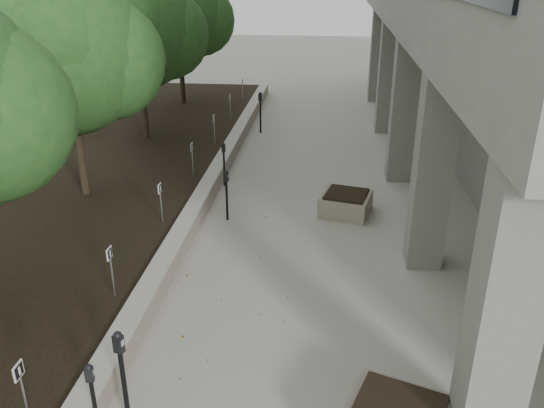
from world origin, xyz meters
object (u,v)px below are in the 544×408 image
at_px(crabapple_tree_5, 179,36).
at_px(parking_meter_2, 123,379).
at_px(planter_back, 346,203).
at_px(parking_meter_1, 94,403).
at_px(crabapple_tree_4, 139,55).
at_px(parking_meter_3, 227,196).
at_px(parking_meter_4, 224,165).
at_px(parking_meter_5, 260,113).
at_px(crabapple_tree_3, 71,87).

relative_size(crabapple_tree_5, parking_meter_2, 3.58).
distance_m(crabapple_tree_5, planter_back, 12.04).
bearing_deg(crabapple_tree_5, parking_meter_1, -79.36).
bearing_deg(crabapple_tree_4, parking_meter_3, -55.17).
distance_m(parking_meter_3, parking_meter_4, 2.29).
bearing_deg(parking_meter_3, crabapple_tree_4, 141.74).
distance_m(crabapple_tree_4, parking_meter_4, 5.15).
distance_m(crabapple_tree_5, parking_meter_4, 9.10).
bearing_deg(parking_meter_5, parking_meter_1, -83.42).
height_order(crabapple_tree_3, parking_meter_1, crabapple_tree_3).
xyz_separation_m(crabapple_tree_3, parking_meter_5, (3.61, 7.26, -2.36)).
relative_size(parking_meter_4, parking_meter_5, 0.83).
height_order(parking_meter_5, planter_back, parking_meter_5).
height_order(parking_meter_2, planter_back, parking_meter_2).
bearing_deg(parking_meter_2, parking_meter_1, -114.60).
xyz_separation_m(parking_meter_2, parking_meter_4, (-0.28, 8.84, -0.12)).
distance_m(crabapple_tree_4, planter_back, 8.58).
xyz_separation_m(crabapple_tree_4, parking_meter_3, (3.73, -5.36, -2.47)).
bearing_deg(parking_meter_4, parking_meter_1, -95.42).
distance_m(crabapple_tree_3, parking_meter_4, 4.50).
bearing_deg(parking_meter_1, parking_meter_3, 73.68).
bearing_deg(crabapple_tree_4, parking_meter_2, -73.54).
distance_m(parking_meter_2, parking_meter_5, 14.22).
height_order(crabapple_tree_3, parking_meter_5, crabapple_tree_3).
xyz_separation_m(parking_meter_1, parking_meter_5, (0.36, 14.55, 0.14)).
height_order(parking_meter_1, parking_meter_2, parking_meter_2).
height_order(parking_meter_1, planter_back, parking_meter_1).
height_order(parking_meter_2, parking_meter_3, parking_meter_2).
xyz_separation_m(parking_meter_3, planter_back, (2.90, 0.73, -0.38)).
bearing_deg(parking_meter_4, crabapple_tree_3, -155.42).
xyz_separation_m(crabapple_tree_3, parking_meter_4, (3.25, 1.88, -2.48)).
bearing_deg(parking_meter_4, parking_meter_2, -93.57).
bearing_deg(crabapple_tree_5, parking_meter_4, -68.20).
distance_m(parking_meter_1, parking_meter_4, 9.17).
distance_m(parking_meter_4, parking_meter_5, 5.39).
distance_m(parking_meter_1, parking_meter_2, 0.46).
xyz_separation_m(crabapple_tree_3, parking_meter_2, (3.53, -6.96, -2.36)).
xyz_separation_m(parking_meter_1, parking_meter_2, (0.28, 0.33, 0.13)).
bearing_deg(parking_meter_5, crabapple_tree_5, 150.75).
xyz_separation_m(crabapple_tree_5, parking_meter_2, (3.53, -16.96, -2.36)).
bearing_deg(parking_meter_2, parking_meter_4, 107.85).
distance_m(crabapple_tree_3, parking_meter_5, 8.44).
distance_m(crabapple_tree_4, parking_meter_1, 12.96).
height_order(crabapple_tree_3, crabapple_tree_5, same).
relative_size(crabapple_tree_3, parking_meter_2, 3.58).
bearing_deg(crabapple_tree_3, parking_meter_2, -63.08).
bearing_deg(parking_meter_5, planter_back, -58.31).
xyz_separation_m(crabapple_tree_4, parking_meter_2, (3.53, -11.96, -2.36)).
bearing_deg(planter_back, crabapple_tree_4, 145.05).
xyz_separation_m(parking_meter_3, parking_meter_4, (-0.48, 2.24, -0.02)).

